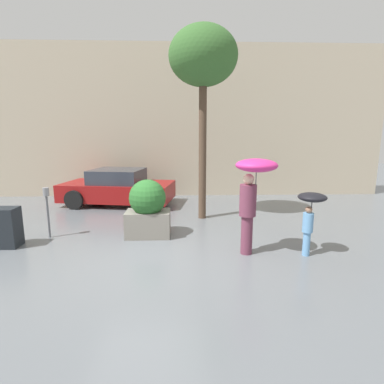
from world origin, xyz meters
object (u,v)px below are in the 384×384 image
(planter_box, at_px, (148,208))
(person_child, at_px, (311,208))
(person_adult, at_px, (253,185))
(newspaper_box, at_px, (7,227))
(parked_car_near, at_px, (118,188))
(street_tree, at_px, (203,59))
(parking_meter, at_px, (47,202))

(planter_box, height_order, person_child, planter_box)
(person_adult, xyz_separation_m, newspaper_box, (-5.37, 0.64, -1.04))
(person_child, distance_m, parked_car_near, 6.97)
(person_adult, bearing_deg, street_tree, 140.77)
(planter_box, distance_m, parking_meter, 2.43)
(parked_car_near, xyz_separation_m, newspaper_box, (-1.62, -4.19, -0.15))
(person_child, xyz_separation_m, newspaper_box, (-6.57, 0.69, -0.56))
(person_child, bearing_deg, planter_box, 122.40)
(person_adult, xyz_separation_m, person_child, (1.21, -0.06, -0.48))
(person_child, xyz_separation_m, parked_car_near, (-4.95, 4.88, -0.41))
(person_child, height_order, parking_meter, person_child)
(street_tree, height_order, parking_meter, street_tree)
(planter_box, relative_size, newspaper_box, 1.59)
(planter_box, bearing_deg, parking_meter, -179.53)
(planter_box, relative_size, person_child, 1.08)
(parked_car_near, bearing_deg, newspaper_box, 168.51)
(person_adult, relative_size, person_child, 1.53)
(planter_box, relative_size, parking_meter, 1.15)
(planter_box, bearing_deg, parked_car_near, 112.31)
(person_child, distance_m, street_tree, 5.03)
(street_tree, height_order, newspaper_box, street_tree)
(parking_meter, xyz_separation_m, newspaper_box, (-0.66, -0.60, -0.45))
(street_tree, bearing_deg, person_child, -55.29)
(street_tree, bearing_deg, planter_box, -132.00)
(person_child, bearing_deg, newspaper_box, 136.96)
(person_adult, distance_m, parking_meter, 4.90)
(street_tree, distance_m, parking_meter, 5.58)
(person_adult, height_order, newspaper_box, person_adult)
(person_adult, xyz_separation_m, parked_car_near, (-3.75, 4.82, -0.89))
(planter_box, xyz_separation_m, parking_meter, (-2.42, -0.02, 0.18))
(parked_car_near, bearing_deg, planter_box, -148.04)
(parked_car_near, distance_m, street_tree, 5.29)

